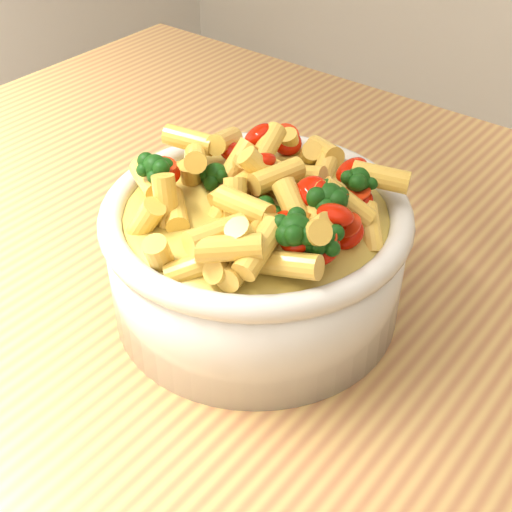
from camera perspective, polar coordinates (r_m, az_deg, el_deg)
The scene contains 3 objects.
table at distance 0.58m, azimuth 8.62°, elevation -15.96°, with size 1.20×0.80×0.90m.
serving_bowl at distance 0.52m, azimuth 0.00°, elevation 0.10°, with size 0.22×0.22×0.09m.
pasta_salad at distance 0.48m, azimuth 0.00°, elevation 5.59°, with size 0.17×0.17×0.04m.
Camera 1 is at (0.15, -0.32, 1.26)m, focal length 50.00 mm.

